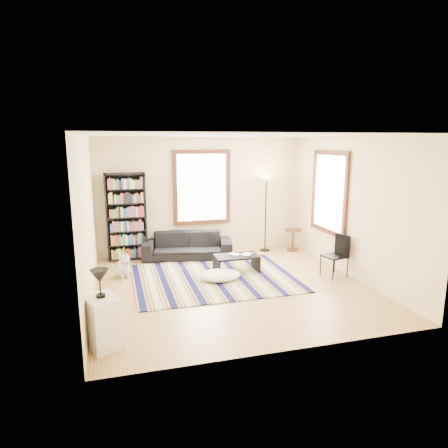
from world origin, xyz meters
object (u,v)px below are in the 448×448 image
object	(u,v)px
bookshelf	(126,217)
floor_cushion	(220,275)
side_table	(293,240)
floor_lamp	(266,214)
folding_chair	(334,256)
white_cabinet	(103,322)
dog	(122,265)
sofa	(187,245)
coffee_table	(236,264)

from	to	relation	value
bookshelf	floor_cushion	distance (m)	2.74
bookshelf	side_table	bearing A→B (deg)	-4.99
floor_lamp	folding_chair	distance (m)	2.35
side_table	white_cabinet	bearing A→B (deg)	-140.62
floor_cushion	floor_lamp	world-z (taller)	floor_lamp
white_cabinet	dog	xyz separation A→B (m)	(0.33, 2.79, -0.10)
bookshelf	white_cabinet	xyz separation A→B (m)	(-0.50, -4.04, -0.65)
sofa	coffee_table	world-z (taller)	sofa
floor_lamp	coffee_table	bearing A→B (deg)	-130.38
floor_cushion	folding_chair	distance (m)	2.33
sofa	coffee_table	bearing A→B (deg)	-46.99
bookshelf	coffee_table	size ratio (longest dim) A/B	2.22
folding_chair	floor_lamp	bearing A→B (deg)	93.01
bookshelf	floor_cushion	bearing A→B (deg)	-49.44
coffee_table	floor_lamp	bearing A→B (deg)	49.62
sofa	folding_chair	distance (m)	3.36
floor_cushion	floor_lamp	xyz separation A→B (m)	(1.65, 1.80, 0.83)
sofa	dog	xyz separation A→B (m)	(-1.51, -0.98, -0.05)
sofa	white_cabinet	world-z (taller)	white_cabinet
sofa	floor_lamp	size ratio (longest dim) A/B	1.11
bookshelf	coffee_table	world-z (taller)	bookshelf
bookshelf	side_table	xyz separation A→B (m)	(4.00, -0.35, -0.73)
folding_chair	dog	size ratio (longest dim) A/B	1.71
white_cabinet	floor_cushion	bearing A→B (deg)	20.68
bookshelf	floor_lamp	size ratio (longest dim) A/B	1.08
bookshelf	floor_lamp	distance (m)	3.34
floor_lamp	bookshelf	bearing A→B (deg)	177.08
side_table	white_cabinet	size ratio (longest dim) A/B	0.77
bookshelf	side_table	size ratio (longest dim) A/B	3.70
coffee_table	dog	xyz separation A→B (m)	(-2.31, 0.32, 0.07)
coffee_table	folding_chair	xyz separation A→B (m)	(1.81, -0.82, 0.25)
floor_lamp	folding_chair	world-z (taller)	floor_lamp
side_table	sofa	bearing A→B (deg)	178.29
floor_cushion	white_cabinet	size ratio (longest dim) A/B	1.17
folding_chair	bookshelf	bearing A→B (deg)	136.31
floor_cushion	dog	size ratio (longest dim) A/B	1.62
bookshelf	white_cabinet	size ratio (longest dim) A/B	2.86
coffee_table	dog	size ratio (longest dim) A/B	1.79
bookshelf	dog	size ratio (longest dim) A/B	3.97
bookshelf	folding_chair	distance (m)	4.65
coffee_table	white_cabinet	size ratio (longest dim) A/B	1.29
coffee_table	folding_chair	world-z (taller)	folding_chair
floor_lamp	side_table	xyz separation A→B (m)	(0.67, -0.18, -0.66)
floor_cushion	floor_lamp	size ratio (longest dim) A/B	0.44
white_cabinet	dog	size ratio (longest dim) A/B	1.39
floor_lamp	folding_chair	bearing A→B (deg)	-74.37
side_table	white_cabinet	world-z (taller)	white_cabinet
dog	sofa	bearing A→B (deg)	15.57
sofa	folding_chair	size ratio (longest dim) A/B	2.39
coffee_table	white_cabinet	xyz separation A→B (m)	(-2.64, -2.48, 0.17)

